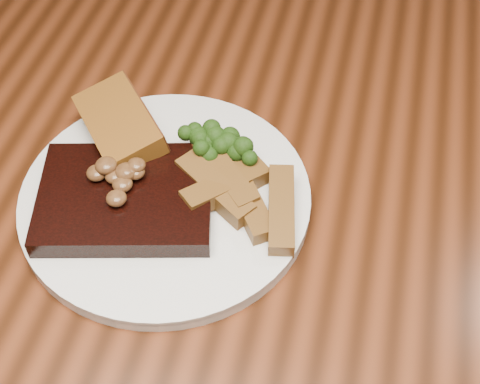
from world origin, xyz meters
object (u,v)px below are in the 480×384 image
object	(u,v)px
dining_table	(234,264)
chair_far	(218,18)
garlic_bread	(122,137)
steak	(126,199)
plate	(166,199)
potato_wedges	(224,204)

from	to	relation	value
dining_table	chair_far	size ratio (longest dim) A/B	1.89
garlic_bread	steak	bearing A→B (deg)	-18.01
garlic_bread	plate	bearing A→B (deg)	8.60
chair_far	plate	xyz separation A→B (m)	(0.14, -0.71, 0.29)
dining_table	garlic_bread	xyz separation A→B (m)	(-0.14, 0.06, 0.12)
chair_far	potato_wedges	xyz separation A→B (m)	(0.20, -0.72, 0.31)
dining_table	steak	distance (m)	0.16
chair_far	plate	distance (m)	0.78
steak	potato_wedges	xyz separation A→B (m)	(0.10, 0.02, -0.00)
dining_table	chair_far	world-z (taller)	chair_far
chair_far	garlic_bread	xyz separation A→B (m)	(0.07, -0.65, 0.31)
steak	garlic_bread	world-z (taller)	same
dining_table	chair_far	distance (m)	0.76
dining_table	potato_wedges	distance (m)	0.12
steak	garlic_bread	bearing A→B (deg)	98.85
dining_table	garlic_bread	world-z (taller)	garlic_bread
steak	garlic_bread	distance (m)	0.09
plate	steak	world-z (taller)	steak
dining_table	steak	size ratio (longest dim) A/B	9.33
steak	potato_wedges	bearing A→B (deg)	-4.01
chair_far	potato_wedges	world-z (taller)	chair_far
dining_table	garlic_bread	size ratio (longest dim) A/B	13.89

